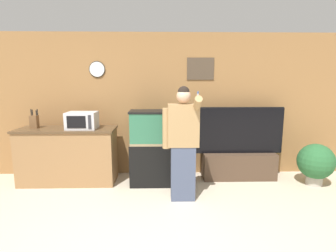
% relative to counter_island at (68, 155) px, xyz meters
% --- Properties ---
extents(wall_back_paneled, '(10.00, 0.08, 2.60)m').
position_rel_counter_island_xyz_m(wall_back_paneled, '(1.57, 0.46, 0.82)').
color(wall_back_paneled, olive).
rests_on(wall_back_paneled, ground_plane).
extents(counter_island, '(1.63, 0.61, 0.96)m').
position_rel_counter_island_xyz_m(counter_island, '(0.00, 0.00, 0.00)').
color(counter_island, olive).
rests_on(counter_island, ground_plane).
extents(microwave, '(0.49, 0.37, 0.28)m').
position_rel_counter_island_xyz_m(microwave, '(0.28, -0.04, 0.62)').
color(microwave, silver).
rests_on(microwave, counter_island).
extents(knife_block, '(0.12, 0.11, 0.32)m').
position_rel_counter_island_xyz_m(knife_block, '(-0.54, 0.03, 0.59)').
color(knife_block, brown).
rests_on(knife_block, counter_island).
extents(aquarium_on_stand, '(0.86, 0.48, 1.26)m').
position_rel_counter_island_xyz_m(aquarium_on_stand, '(1.51, -0.08, 0.15)').
color(aquarium_on_stand, black).
rests_on(aquarium_on_stand, ground_plane).
extents(tv_on_stand, '(1.55, 0.40, 1.29)m').
position_rel_counter_island_xyz_m(tv_on_stand, '(3.00, 0.13, -0.10)').
color(tv_on_stand, '#4C3828').
rests_on(tv_on_stand, ground_plane).
extents(person_standing, '(0.53, 0.40, 1.68)m').
position_rel_counter_island_xyz_m(person_standing, '(1.91, -0.72, 0.39)').
color(person_standing, '#424C66').
rests_on(person_standing, ground_plane).
extents(potted_plant, '(0.59, 0.59, 0.71)m').
position_rel_counter_island_xyz_m(potted_plant, '(4.21, -0.22, -0.09)').
color(potted_plant, '#B2A899').
rests_on(potted_plant, ground_plane).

